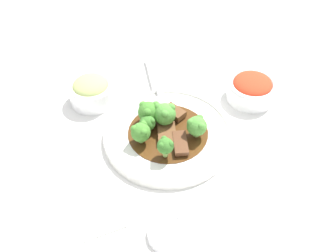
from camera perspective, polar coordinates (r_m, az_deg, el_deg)
ground_plane at (r=0.82m, az=0.00°, el=-1.65°), size 4.00×4.00×0.00m
main_plate at (r=0.81m, az=0.00°, el=-1.17°), size 0.27×0.27×0.02m
beef_strip_0 at (r=0.80m, az=-0.18°, el=-1.00°), size 0.07×0.06×0.01m
beef_strip_1 at (r=0.84m, az=0.92°, el=2.04°), size 0.05×0.04×0.01m
beef_strip_2 at (r=0.78m, az=1.81°, el=-2.49°), size 0.07×0.05×0.01m
broccoli_floret_0 at (r=0.78m, az=4.21°, el=0.03°), size 0.04×0.04×0.05m
broccoli_floret_1 at (r=0.79m, az=-3.01°, el=0.47°), size 0.03×0.03×0.04m
broccoli_floret_2 at (r=0.80m, az=-0.47°, el=1.81°), size 0.05×0.05×0.05m
broccoli_floret_3 at (r=0.77m, az=-3.98°, el=-0.88°), size 0.04×0.04×0.04m
broccoli_floret_4 at (r=0.74m, az=-0.39°, el=-2.89°), size 0.03×0.03×0.04m
broccoli_floret_5 at (r=0.81m, az=-2.85°, el=2.10°), size 0.04×0.04×0.05m
serving_spoon at (r=0.86m, az=-1.05°, el=3.56°), size 0.23×0.12×0.01m
side_bowl_kimchi at (r=0.91m, az=12.09°, el=5.35°), size 0.11×0.11×0.06m
side_bowl_appetizer at (r=0.90m, az=-11.06°, el=5.07°), size 0.10×0.10×0.06m
sauce_dish at (r=0.68m, az=0.08°, el=-15.35°), size 0.07×0.07×0.01m
paper_napkin at (r=0.72m, az=-10.24°, el=-12.15°), size 0.11×0.10×0.01m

